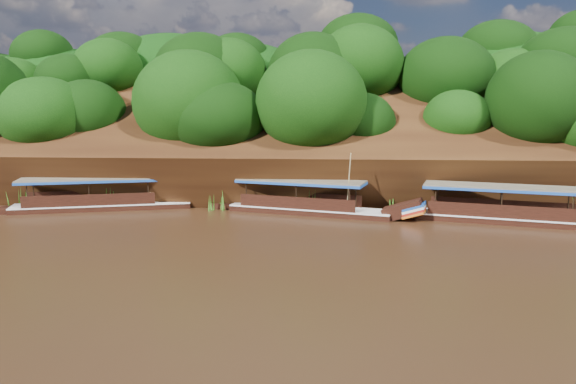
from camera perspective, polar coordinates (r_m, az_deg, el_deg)
ground at (r=29.99m, az=-1.39°, el=-5.29°), size 160.00×160.00×0.00m
riverbank at (r=52.02m, az=0.84°, el=2.96°), size 120.00×30.06×19.40m
boat_0 at (r=37.74m, az=23.02°, el=-2.21°), size 14.24×5.59×5.55m
boat_1 at (r=37.78m, az=3.24°, el=-1.50°), size 13.14×5.35×4.71m
boat_2 at (r=41.47m, az=-17.32°, el=-0.95°), size 14.27×5.63×5.04m
reeds at (r=39.43m, az=-4.60°, el=-0.53°), size 48.70×2.35×2.13m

